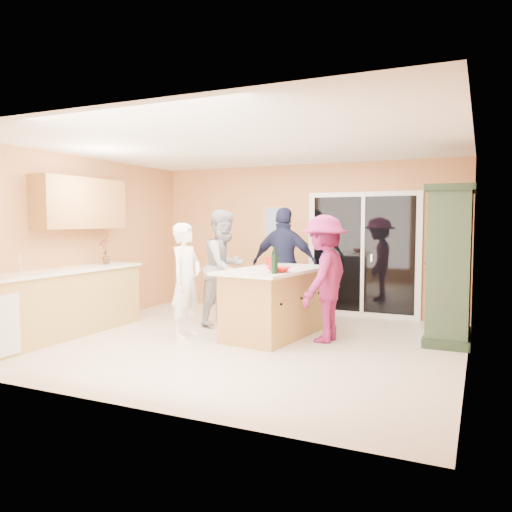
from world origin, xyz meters
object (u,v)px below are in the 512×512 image
at_px(green_hutch, 450,267).
at_px(woman_grey, 225,267).
at_px(woman_magenta, 324,278).
at_px(kitchen_island, 274,304).
at_px(woman_white, 186,280).
at_px(woman_navy, 284,264).

xyz_separation_m(green_hutch, woman_grey, (-3.26, -0.24, -0.12)).
bearing_deg(woman_magenta, woman_grey, -98.96).
distance_m(kitchen_island, woman_magenta, 0.82).
bearing_deg(green_hutch, woman_white, -159.77).
height_order(woman_white, woman_navy, woman_navy).
bearing_deg(woman_navy, kitchen_island, 99.14).
distance_m(kitchen_island, woman_white, 1.28).
xyz_separation_m(woman_white, woman_grey, (0.08, 0.99, 0.10)).
bearing_deg(woman_white, green_hutch, -67.52).
relative_size(woman_grey, woman_magenta, 1.05).
bearing_deg(woman_navy, woman_white, 58.41).
distance_m(green_hutch, woman_grey, 3.27).
bearing_deg(woman_magenta, kitchen_island, -85.71).
distance_m(woman_white, woman_navy, 1.83).
bearing_deg(woman_grey, green_hutch, -75.75).
distance_m(green_hutch, woman_magenta, 1.67).
bearing_deg(green_hutch, woman_grey, -175.80).
height_order(woman_white, woman_grey, woman_grey).
relative_size(kitchen_island, woman_grey, 1.07).
relative_size(kitchen_island, woman_white, 1.21).
bearing_deg(green_hutch, woman_navy, 170.92).
xyz_separation_m(woman_white, woman_navy, (0.83, 1.63, 0.12)).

